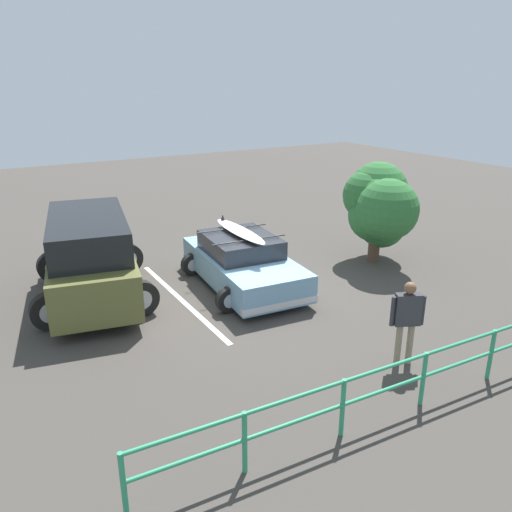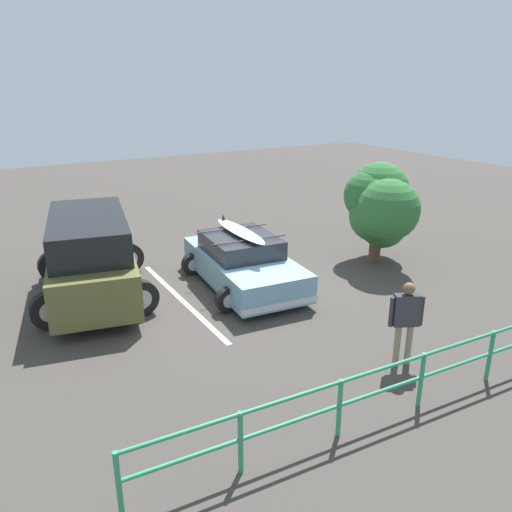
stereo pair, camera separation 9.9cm
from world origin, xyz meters
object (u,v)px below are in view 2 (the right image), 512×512
(sedan_car, at_px, (243,262))
(bush_near_left, at_px, (380,205))
(person_bystander, at_px, (406,316))
(suv_car, at_px, (91,256))

(sedan_car, bearing_deg, bush_near_left, 175.57)
(person_bystander, bearing_deg, sedan_car, -81.70)
(sedan_car, height_order, person_bystander, person_bystander)
(person_bystander, xyz_separation_m, bush_near_left, (-3.41, -4.30, 0.64))
(sedan_car, xyz_separation_m, bush_near_left, (-4.08, 0.32, 0.99))
(person_bystander, relative_size, bush_near_left, 0.58)
(bush_near_left, bearing_deg, suv_car, -11.21)
(suv_car, bearing_deg, person_bystander, 124.74)
(suv_car, distance_m, bush_near_left, 7.57)
(sedan_car, bearing_deg, person_bystander, 98.30)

